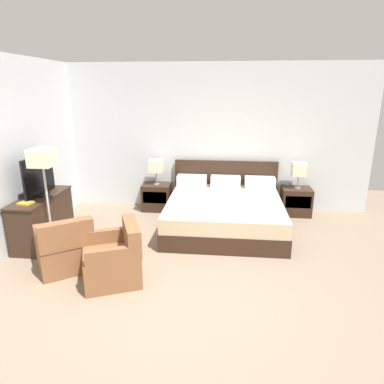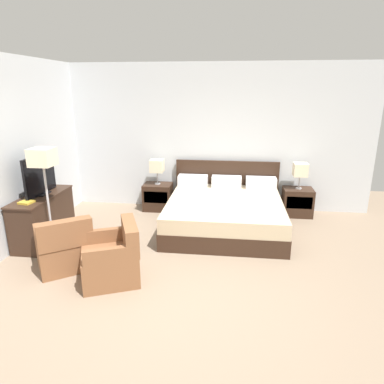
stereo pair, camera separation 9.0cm
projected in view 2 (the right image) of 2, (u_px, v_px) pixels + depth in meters
ground_plane at (179, 295)px, 4.09m from camera, size 9.65×9.65×0.00m
wall_back at (204, 138)px, 6.76m from camera, size 6.51×0.06×2.85m
wall_left at (19, 153)px, 5.23m from camera, size 0.06×5.02×2.85m
bed at (225, 212)px, 6.01m from camera, size 2.04×2.13×1.00m
nightstand_left at (158, 197)px, 6.91m from camera, size 0.56×0.43×0.53m
nightstand_right at (297, 202)px, 6.59m from camera, size 0.56×0.43×0.53m
table_lamp_left at (157, 166)px, 6.73m from camera, size 0.26×0.26×0.50m
table_lamp_right at (300, 170)px, 6.41m from camera, size 0.26×0.26×0.50m
dresser at (43, 217)px, 5.47m from camera, size 0.46×1.26×0.76m
tv at (40, 176)px, 5.32m from camera, size 0.18×0.83×0.63m
book_red_cover at (27, 202)px, 4.99m from camera, size 0.21×0.20×0.03m
armchair_by_window at (65, 248)px, 4.65m from camera, size 0.95×0.96×0.76m
armchair_companion at (113, 259)px, 4.36m from camera, size 0.90×0.89×0.76m
floor_lamp at (43, 167)px, 4.82m from camera, size 0.31×0.31×1.57m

